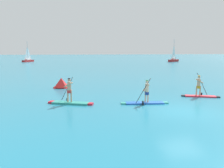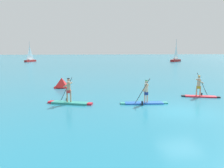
% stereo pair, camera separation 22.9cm
% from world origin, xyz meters
% --- Properties ---
extents(ground, '(440.00, 440.00, 0.00)m').
position_xyz_m(ground, '(0.00, 0.00, 0.00)').
color(ground, teal).
extents(paddleboarder_near_left, '(3.16, 1.62, 1.86)m').
position_xyz_m(paddleboarder_near_left, '(-6.82, 3.22, 0.35)').
color(paddleboarder_near_left, teal).
rests_on(paddleboarder_near_left, ground).
extents(paddleboarder_mid_center, '(3.37, 0.99, 1.90)m').
position_xyz_m(paddleboarder_mid_center, '(-1.62, 2.31, 0.36)').
color(paddleboarder_mid_center, blue).
rests_on(paddleboarder_mid_center, ground).
extents(paddleboarder_far_right, '(2.90, 1.36, 1.96)m').
position_xyz_m(paddleboarder_far_right, '(3.52, 3.78, 0.42)').
color(paddleboarder_far_right, red).
rests_on(paddleboarder_far_right, ground).
extents(race_marker_buoy, '(1.85, 1.85, 1.00)m').
position_xyz_m(race_marker_buoy, '(-7.67, 10.47, 0.44)').
color(race_marker_buoy, red).
rests_on(race_marker_buoy, ground).
extents(sailboat_left_horizon, '(3.30, 5.09, 6.82)m').
position_xyz_m(sailboat_left_horizon, '(-20.71, 68.35, 0.89)').
color(sailboat_left_horizon, '#A51E1E').
rests_on(sailboat_left_horizon, ground).
extents(sailboat_right_horizon, '(5.19, 4.57, 7.62)m').
position_xyz_m(sailboat_right_horizon, '(28.49, 60.24, 0.92)').
color(sailboat_right_horizon, '#A51E1E').
rests_on(sailboat_right_horizon, ground).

